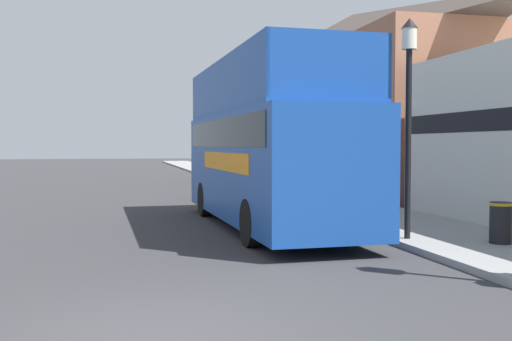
% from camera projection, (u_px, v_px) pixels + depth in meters
% --- Properties ---
extents(ground_plane, '(144.00, 144.00, 0.00)m').
position_uv_depth(ground_plane, '(126.00, 193.00, 27.18)').
color(ground_plane, '#333335').
extents(sidewalk, '(3.25, 108.00, 0.14)m').
position_uv_depth(sidewalk, '(293.00, 194.00, 25.85)').
color(sidewalk, gray).
rests_on(sidewalk, ground_plane).
extents(brick_terrace_rear, '(6.00, 22.14, 8.99)m').
position_uv_depth(brick_terrace_rear, '(352.00, 101.00, 31.34)').
color(brick_terrace_rear, '#9E664C').
rests_on(brick_terrace_rear, ground_plane).
extents(tour_bus, '(2.83, 9.65, 4.36)m').
position_uv_depth(tour_bus, '(266.00, 154.00, 15.80)').
color(tour_bus, '#19479E').
rests_on(tour_bus, ground_plane).
extents(parked_car_ahead_of_bus, '(1.99, 4.17, 1.55)m').
position_uv_depth(parked_car_ahead_of_bus, '(239.00, 183.00, 23.35)').
color(parked_car_ahead_of_bus, maroon).
rests_on(parked_car_ahead_of_bus, ground_plane).
extents(lamp_post_nearest, '(0.35, 0.35, 4.77)m').
position_uv_depth(lamp_post_nearest, '(409.00, 87.00, 12.92)').
color(lamp_post_nearest, black).
rests_on(lamp_post_nearest, sidewalk).
extents(lamp_post_second, '(0.35, 0.35, 4.33)m').
position_uv_depth(lamp_post_second, '(306.00, 116.00, 20.23)').
color(lamp_post_second, black).
rests_on(lamp_post_second, sidewalk).
extents(litter_bin, '(0.48, 0.48, 0.86)m').
position_uv_depth(litter_bin, '(501.00, 221.00, 12.38)').
color(litter_bin, black).
rests_on(litter_bin, sidewalk).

